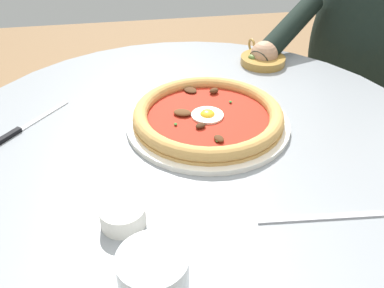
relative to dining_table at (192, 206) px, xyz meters
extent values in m
cylinder|color=gray|center=(0.00, 0.00, 0.17)|extent=(0.95, 0.95, 0.03)
cylinder|color=gray|center=(0.00, 0.00, -0.20)|extent=(0.10, 0.10, 0.70)
cylinder|color=white|center=(-0.03, 0.04, 0.19)|extent=(0.31, 0.31, 0.01)
cylinder|color=tan|center=(-0.03, 0.04, 0.20)|extent=(0.29, 0.29, 0.01)
torus|color=tan|center=(-0.03, 0.04, 0.21)|extent=(0.29, 0.29, 0.03)
cylinder|color=#A82314|center=(-0.03, 0.04, 0.20)|extent=(0.27, 0.27, 0.00)
cylinder|color=white|center=(-0.03, 0.03, 0.21)|extent=(0.06, 0.06, 0.00)
ellipsoid|color=yellow|center=(-0.03, 0.03, 0.21)|extent=(0.03, 0.03, 0.02)
ellipsoid|color=#3D2314|center=(0.01, 0.01, 0.21)|extent=(0.02, 0.02, 0.01)
ellipsoid|color=brown|center=(-0.04, -0.01, 0.21)|extent=(0.04, 0.04, 0.01)
ellipsoid|color=#4C2D19|center=(-0.14, 0.02, 0.21)|extent=(0.04, 0.04, 0.01)
ellipsoid|color=#4C2D19|center=(-0.12, 0.07, 0.21)|extent=(0.02, 0.02, 0.01)
ellipsoid|color=#4C2D19|center=(0.05, 0.04, 0.21)|extent=(0.03, 0.02, 0.01)
ellipsoid|color=#2D6B28|center=(-0.01, -0.03, 0.21)|extent=(0.01, 0.01, 0.00)
ellipsoid|color=#2D6B28|center=(-0.07, 0.09, 0.21)|extent=(0.01, 0.01, 0.00)
ellipsoid|color=#2D6B28|center=(0.06, 0.03, 0.21)|extent=(0.01, 0.01, 0.00)
cylinder|color=silver|center=(0.33, -0.10, 0.22)|extent=(0.08, 0.08, 0.08)
cube|color=silver|center=(-0.12, -0.28, 0.19)|extent=(0.10, 0.09, 0.00)
cube|color=black|center=(-0.04, -0.34, 0.19)|extent=(0.07, 0.06, 0.01)
cylinder|color=white|center=(0.20, -0.13, 0.20)|extent=(0.06, 0.06, 0.03)
cylinder|color=olive|center=(0.20, -0.13, 0.21)|extent=(0.05, 0.05, 0.01)
cylinder|color=olive|center=(-0.29, 0.23, 0.19)|extent=(0.11, 0.11, 0.02)
torus|color=olive|center=(-0.35, 0.22, 0.21)|extent=(0.03, 0.01, 0.03)
ellipsoid|color=#516B2D|center=(-0.31, 0.23, 0.20)|extent=(0.02, 0.02, 0.02)
ellipsoid|color=#516B2D|center=(-0.29, 0.20, 0.20)|extent=(0.02, 0.02, 0.02)
ellipsoid|color=#516B2D|center=(-0.28, 0.20, 0.20)|extent=(0.02, 0.02, 0.02)
ellipsoid|color=#516B2D|center=(-0.30, 0.22, 0.20)|extent=(0.02, 0.02, 0.02)
cube|color=#BCBCC1|center=(0.24, 0.14, 0.19)|extent=(0.03, 0.18, 0.00)
cube|color=#282833|center=(-0.36, 0.56, -0.34)|extent=(0.44, 0.42, 0.45)
ellipsoid|color=black|center=(-0.36, 0.56, 0.17)|extent=(0.41, 0.37, 0.57)
cylinder|color=black|center=(-0.36, 0.31, 0.24)|extent=(0.20, 0.24, 0.15)
sphere|color=tan|center=(-0.29, 0.23, 0.20)|extent=(0.07, 0.07, 0.07)
cube|color=#957050|center=(-0.38, 0.60, -0.13)|extent=(0.56, 0.56, 0.02)
cylinder|color=#8E6B4C|center=(-0.44, 0.35, -0.35)|extent=(0.02, 0.02, 0.43)
cylinder|color=#8E6B4C|center=(-0.13, 0.55, -0.35)|extent=(0.02, 0.02, 0.43)
cylinder|color=#8E6B4C|center=(-0.63, 0.66, -0.35)|extent=(0.02, 0.02, 0.43)
camera|label=1|loc=(0.61, -0.11, 0.60)|focal=37.38mm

